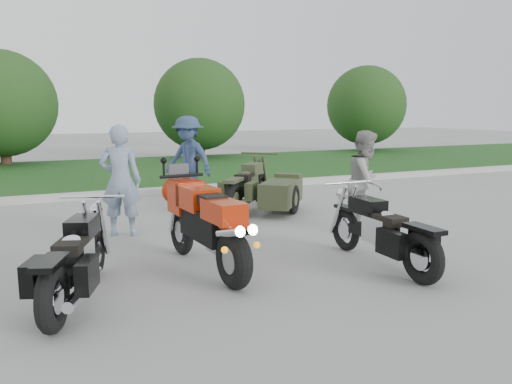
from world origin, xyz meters
name	(u,v)px	position (x,y,z in m)	size (l,w,h in m)	color
ground	(227,269)	(0.00, 0.00, 0.00)	(80.00, 80.00, 0.00)	#9B9C96
curb	(136,193)	(0.00, 6.00, 0.07)	(60.00, 0.30, 0.15)	#B6B2AB
grass_strip	(110,173)	(0.00, 10.15, 0.07)	(60.00, 8.00, 0.14)	#27561D
tree_mid_left	(2,104)	(-3.00, 13.50, 2.19)	(3.60, 3.60, 4.00)	#3F2B1C
tree_mid_right	(200,105)	(4.00, 13.50, 2.19)	(3.60, 3.60, 4.00)	#3F2B1C
tree_far_right	(366,105)	(12.00, 13.50, 2.19)	(3.60, 3.60, 4.00)	#3F2B1C
sportbike_red	(206,222)	(-0.25, 0.05, 0.62)	(0.51, 2.24, 1.06)	black
cruiser_left	(75,264)	(-1.82, -0.41, 0.42)	(0.87, 2.07, 0.83)	black
cruiser_right	(385,235)	(1.85, -0.74, 0.43)	(0.36, 2.16, 0.83)	black
cruiser_sidecar	(267,191)	(1.97, 3.02, 0.43)	(1.97, 2.15, 0.91)	black
person_stripe	(121,181)	(-0.91, 2.31, 0.88)	(0.64, 0.42, 1.77)	#7A8CA6
person_grey	(366,181)	(2.83, 1.01, 0.83)	(0.81, 0.63, 1.66)	gray
person_denim	(188,159)	(0.95, 4.84, 0.93)	(1.20, 0.69, 1.86)	navy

